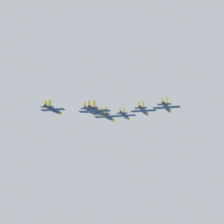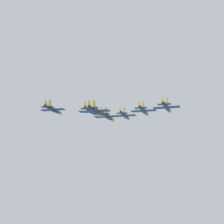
% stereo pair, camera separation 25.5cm
% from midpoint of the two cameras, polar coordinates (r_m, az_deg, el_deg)
% --- Properties ---
extents(jet_lead, '(10.79, 15.96, 3.66)m').
position_cam_midpoint_polar(jet_lead, '(186.91, 1.92, -0.52)').
color(jet_lead, '#2D3338').
extents(jet_left_wingman, '(10.93, 16.25, 3.70)m').
position_cam_midpoint_polar(jet_left_wingman, '(177.14, -2.92, 0.12)').
color(jet_left_wingman, '#2D3338').
extents(jet_right_wingman, '(10.89, 16.16, 3.69)m').
position_cam_midpoint_polar(jet_right_wingman, '(170.73, 4.63, 0.18)').
color(jet_right_wingman, '#2D3338').
extents(jet_left_outer, '(10.60, 15.77, 3.58)m').
position_cam_midpoint_polar(jet_left_outer, '(168.49, -8.31, 0.33)').
color(jet_left_outer, '#2D3338').
extents(jet_right_outer, '(10.60, 15.78, 3.58)m').
position_cam_midpoint_polar(jet_right_outer, '(154.82, 7.90, 0.66)').
color(jet_right_outer, '#2D3338').
extents(jet_slot_rear, '(10.47, 15.56, 3.54)m').
position_cam_midpoint_polar(jet_slot_rear, '(159.38, -0.55, -0.65)').
color(jet_slot_rear, '#2D3338').
extents(jet_trailing, '(10.69, 15.93, 3.61)m').
position_cam_midpoint_polar(jet_trailing, '(146.21, -2.13, 0.13)').
color(jet_trailing, '#2D3338').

